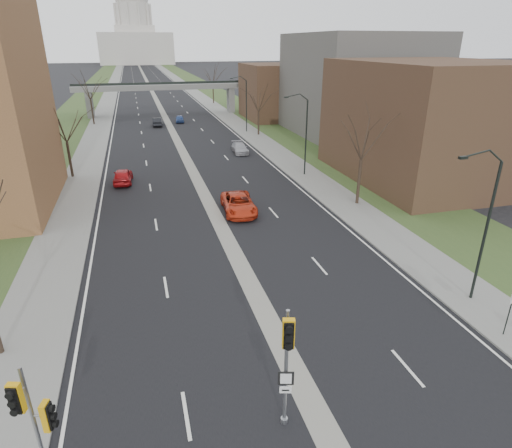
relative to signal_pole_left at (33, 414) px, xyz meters
name	(u,v)px	position (x,y,z in m)	size (l,w,h in m)	color
ground	(323,428)	(9.68, -0.39, -3.10)	(700.00, 700.00, 0.00)	black
road_surface	(149,85)	(9.68, 149.61, -3.10)	(20.00, 600.00, 0.01)	black
median_strip	(149,85)	(9.68, 149.61, -3.10)	(1.20, 600.00, 0.02)	gray
sidewalk_right	(183,84)	(21.68, 149.61, -3.04)	(4.00, 600.00, 0.12)	gray
sidewalk_left	(113,86)	(-2.32, 149.61, -3.04)	(4.00, 600.00, 0.12)	gray
grass_verge_right	(200,84)	(27.68, 149.61, -3.05)	(8.00, 600.00, 0.10)	#2C441F
grass_verge_left	(94,86)	(-8.32, 149.61, -3.05)	(8.00, 600.00, 0.10)	#2C441F
commercial_block_near	(430,122)	(33.68, 27.61, 2.90)	(16.00, 20.00, 12.00)	brown
commercial_block_mid	(356,85)	(37.68, 51.61, 4.40)	(18.00, 22.00, 15.00)	#585551
commercial_block_far	(282,92)	(31.68, 69.61, 1.90)	(14.00, 14.00, 10.00)	brown
pedestrian_bridge	(162,90)	(9.68, 79.61, 1.74)	(34.00, 3.00, 6.45)	slate
capitol	(135,35)	(9.68, 319.61, 15.49)	(48.00, 42.00, 55.75)	#B8B2A8
streetlight_near	(484,185)	(20.67, 5.61, 3.85)	(2.61, 0.20, 8.70)	black
streetlight_mid	(300,112)	(20.67, 31.61, 3.85)	(2.61, 0.20, 8.70)	black
streetlight_far	(241,88)	(20.67, 57.61, 3.85)	(2.61, 0.20, 8.70)	black
tree_left_b	(63,120)	(-3.32, 37.61, 3.12)	(6.75, 6.75, 8.81)	#382B21
tree_left_c	(88,84)	(-3.32, 71.61, 3.94)	(7.65, 7.65, 9.99)	#382B21
tree_right_a	(364,131)	(22.68, 21.61, 3.53)	(7.20, 7.20, 9.40)	#382B21
tree_right_b	(259,97)	(22.68, 54.61, 2.71)	(6.30, 6.30, 8.22)	#382B21
tree_right_c	(213,73)	(22.68, 94.61, 3.94)	(7.65, 7.65, 9.99)	#382B21
signal_pole_left	(33,414)	(0.00, 0.00, 0.00)	(1.04, 0.79, 4.74)	gray
signal_pole_median	(287,353)	(8.25, 0.00, 0.50)	(0.68, 0.87, 5.17)	gray
speed_limit_sign	(511,304)	(20.66, 2.34, -1.21)	(0.53, 0.22, 2.58)	black
car_left_near	(123,176)	(2.06, 34.02, -2.33)	(1.83, 4.56, 1.55)	#AC1317
car_left_far	(158,122)	(7.68, 67.31, -2.38)	(1.54, 4.41, 1.45)	black
car_right_near	(239,204)	(11.81, 22.57, -2.32)	(2.61, 5.66, 1.57)	red
car_right_mid	(240,148)	(17.02, 43.75, -2.46)	(1.82, 4.48, 1.30)	#A0A0A7
car_right_far	(180,119)	(11.87, 70.02, -2.48)	(1.49, 3.69, 1.26)	navy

